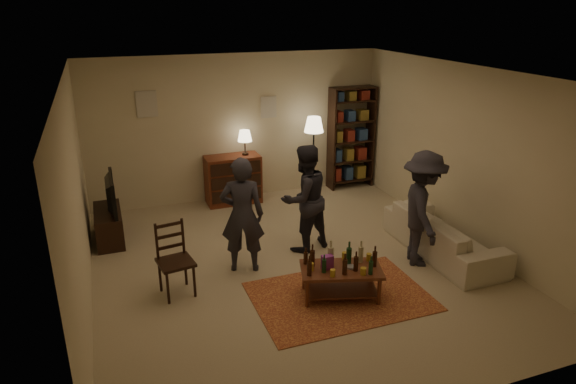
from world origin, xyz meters
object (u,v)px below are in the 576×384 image
tv_stand (108,217)px  sofa (444,235)px  floor_lamp (314,130)px  coffee_table (340,270)px  person_by_sofa (423,209)px  person_right (304,198)px  dining_chair (174,256)px  dresser (233,178)px  bookshelf (351,137)px  person_left (242,215)px

tv_stand → sofa: bearing=-25.3°
floor_lamp → coffee_table: bearing=-107.5°
person_by_sofa → person_right: bearing=75.5°
person_right → dining_chair: bearing=0.3°
dresser → person_by_sofa: person_by_sofa is taller
person_right → sofa: bearing=139.1°
coffee_table → tv_stand: size_ratio=1.06×
tv_stand → bookshelf: size_ratio=0.52×
tv_stand → person_left: (1.73, -1.63, 0.44)m
tv_stand → sofa: tv_stand is taller
person_right → person_by_sofa: bearing=128.5°
coffee_table → dining_chair: bearing=156.4°
coffee_table → person_right: 1.51m
bookshelf → person_by_sofa: size_ratio=1.21×
person_left → person_right: (1.04, 0.30, -0.01)m
floor_lamp → person_right: (-1.00, -2.03, -0.49)m
bookshelf → person_left: 3.96m
dining_chair → tv_stand: (-0.74, 1.92, -0.13)m
coffee_table → dining_chair: size_ratio=1.15×
floor_lamp → person_by_sofa: size_ratio=0.94×
person_left → person_by_sofa: bearing=-178.1°
tv_stand → person_left: 2.42m
tv_stand → person_left: size_ratio=0.64×
person_left → person_by_sofa: (2.42, -0.68, 0.01)m
tv_stand → dresser: (2.25, 0.91, 0.09)m
dining_chair → person_left: size_ratio=0.60×
person_left → person_right: bearing=-146.0°
dresser → person_right: bearing=-77.2°
person_left → person_right: size_ratio=1.01×
person_left → person_by_sofa: person_by_sofa is taller
person_right → floor_lamp: bearing=-132.3°
bookshelf → floor_lamp: 1.01m
tv_stand → floor_lamp: bearing=10.5°
dining_chair → person_by_sofa: (3.41, -0.39, 0.32)m
coffee_table → person_right: size_ratio=0.69×
dresser → person_right: (0.51, -2.24, 0.34)m
tv_stand → dresser: dresser is taller
dining_chair → floor_lamp: bearing=31.9°
tv_stand → person_right: bearing=-25.7°
tv_stand → person_left: bearing=-43.4°
tv_stand → floor_lamp: size_ratio=0.68×
person_left → sofa: bearing=-173.3°
dining_chair → floor_lamp: (3.03, 2.62, 0.80)m
dining_chair → person_right: bearing=7.4°
dining_chair → tv_stand: bearing=102.0°
dresser → person_left: bearing=-101.7°
coffee_table → person_left: bearing=129.9°
floor_lamp → sofa: (0.88, -2.90, -1.01)m
person_left → bookshelf: bearing=-121.0°
person_by_sofa → tv_stand: bearing=81.7°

